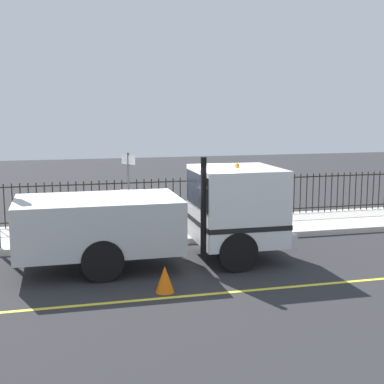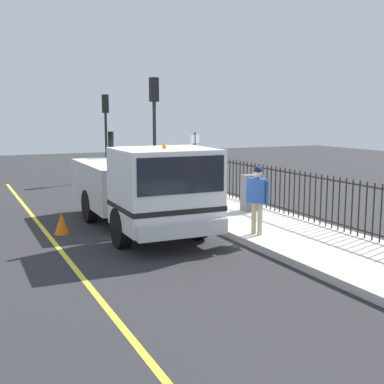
{
  "view_description": "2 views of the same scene",
  "coord_description": "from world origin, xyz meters",
  "px_view_note": "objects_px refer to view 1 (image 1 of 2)",
  "views": [
    {
      "loc": [
        -12.99,
        3.12,
        3.86
      ],
      "look_at": [
        1.08,
        -0.53,
        1.6
      ],
      "focal_mm": 50.95,
      "sensor_mm": 36.0,
      "label": 1
    },
    {
      "loc": [
        -4.67,
        -12.6,
        3.19
      ],
      "look_at": [
        0.8,
        -0.93,
        1.2
      ],
      "focal_mm": 47.8,
      "sensor_mm": 36.0,
      "label": 2
    }
  ],
  "objects_px": {
    "work_truck": "(175,213)",
    "utility_cabinet": "(127,208)",
    "traffic_cone": "(165,279)",
    "street_sign": "(129,186)",
    "worker_standing": "(229,197)"
  },
  "relations": [
    {
      "from": "utility_cabinet",
      "to": "street_sign",
      "type": "height_order",
      "value": "street_sign"
    },
    {
      "from": "worker_standing",
      "to": "street_sign",
      "type": "height_order",
      "value": "street_sign"
    },
    {
      "from": "worker_standing",
      "to": "utility_cabinet",
      "type": "xyz_separation_m",
      "value": [
        1.59,
        2.82,
        -0.49
      ]
    },
    {
      "from": "work_truck",
      "to": "traffic_cone",
      "type": "bearing_deg",
      "value": -18.27
    },
    {
      "from": "work_truck",
      "to": "utility_cabinet",
      "type": "xyz_separation_m",
      "value": [
        3.83,
        0.68,
        -0.55
      ]
    },
    {
      "from": "work_truck",
      "to": "street_sign",
      "type": "height_order",
      "value": "work_truck"
    },
    {
      "from": "street_sign",
      "to": "worker_standing",
      "type": "bearing_deg",
      "value": -84.52
    },
    {
      "from": "traffic_cone",
      "to": "utility_cabinet",
      "type": "bearing_deg",
      "value": -0.24
    },
    {
      "from": "utility_cabinet",
      "to": "traffic_cone",
      "type": "height_order",
      "value": "utility_cabinet"
    },
    {
      "from": "work_truck",
      "to": "utility_cabinet",
      "type": "height_order",
      "value": "work_truck"
    },
    {
      "from": "work_truck",
      "to": "utility_cabinet",
      "type": "relative_size",
      "value": 5.89
    },
    {
      "from": "work_truck",
      "to": "traffic_cone",
      "type": "distance_m",
      "value": 2.39
    },
    {
      "from": "street_sign",
      "to": "traffic_cone",
      "type": "bearing_deg",
      "value": -177.44
    },
    {
      "from": "traffic_cone",
      "to": "street_sign",
      "type": "relative_size",
      "value": 0.23
    },
    {
      "from": "utility_cabinet",
      "to": "work_truck",
      "type": "bearing_deg",
      "value": -169.98
    }
  ]
}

